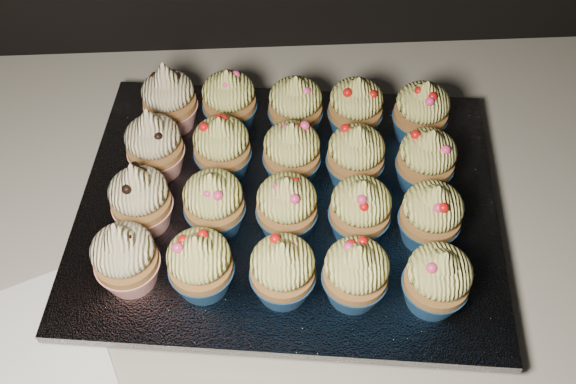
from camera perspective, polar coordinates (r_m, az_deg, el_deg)
The scene contains 25 objects.
cabinet at distance 1.15m, azimuth -6.67°, elevation -16.42°, with size 2.40×0.60×0.86m, color black.
worktop at distance 0.75m, azimuth -9.83°, elevation -3.62°, with size 2.44×0.64×0.04m, color beige.
napkin at distance 0.69m, azimuth -23.17°, elevation -13.84°, with size 0.17×0.17×0.00m, color white.
baking_tray at distance 0.72m, azimuth 0.00°, elevation -1.92°, with size 0.42×0.32×0.02m, color black.
foil_lining at distance 0.70m, azimuth 0.00°, elevation -1.10°, with size 0.45×0.35×0.01m, color silver.
cupcake_0 at distance 0.63m, azimuth -14.28°, elevation -5.61°, with size 0.06×0.06×0.10m.
cupcake_1 at distance 0.61m, azimuth -7.81°, elevation -6.37°, with size 0.06×0.06×0.08m.
cupcake_2 at distance 0.60m, azimuth -0.48°, elevation -6.98°, with size 0.06×0.06×0.08m.
cupcake_3 at distance 0.61m, azimuth 6.02°, elevation -7.21°, with size 0.06×0.06×0.08m.
cupcake_4 at distance 0.62m, azimuth 13.10°, elevation -7.60°, with size 0.06×0.06×0.08m.
cupcake_5 at distance 0.67m, azimuth -12.98°, elevation -0.58°, with size 0.06×0.06×0.10m.
cupcake_6 at distance 0.65m, azimuth -6.59°, elevation -0.98°, with size 0.06×0.06×0.08m.
cupcake_7 at distance 0.65m, azimuth -0.11°, elevation -1.34°, with size 0.06×0.06×0.08m.
cupcake_8 at distance 0.65m, azimuth 6.42°, elevation -1.61°, with size 0.06×0.06×0.08m.
cupcake_9 at distance 0.66m, azimuth 12.56°, elevation -2.03°, with size 0.06×0.06×0.08m.
cupcake_10 at distance 0.71m, azimuth -11.79°, elevation 4.14°, with size 0.06×0.06×0.10m.
cupcake_11 at distance 0.70m, azimuth -5.88°, elevation 3.94°, with size 0.06×0.06×0.08m.
cupcake_12 at distance 0.69m, azimuth 0.33°, elevation 3.47°, with size 0.06×0.06×0.08m.
cupcake_13 at distance 0.69m, azimuth 6.03°, elevation 3.17°, with size 0.06×0.06×0.08m.
cupcake_14 at distance 0.70m, azimuth 12.16°, elevation 2.77°, with size 0.06×0.06×0.08m.
cupcake_15 at distance 0.76m, azimuth -10.51°, elevation 8.13°, with size 0.06×0.06×0.10m.
cupcake_16 at distance 0.75m, azimuth -5.25°, elevation 8.08°, with size 0.06×0.06×0.08m.
cupcake_17 at distance 0.74m, azimuth 0.66°, elevation 7.57°, with size 0.06×0.06×0.08m.
cupcake_18 at distance 0.74m, azimuth 6.02°, elevation 7.43°, with size 0.06×0.06×0.08m.
cupcake_19 at distance 0.75m, azimuth 11.74°, elevation 6.97°, with size 0.06×0.06×0.08m.
Camera 1 is at (0.11, 1.28, 1.49)m, focal length 40.00 mm.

